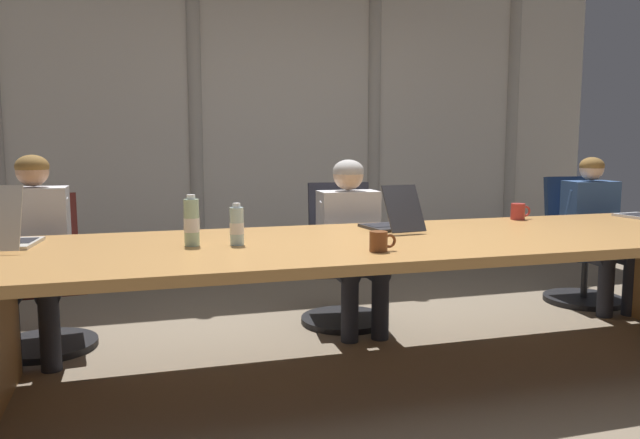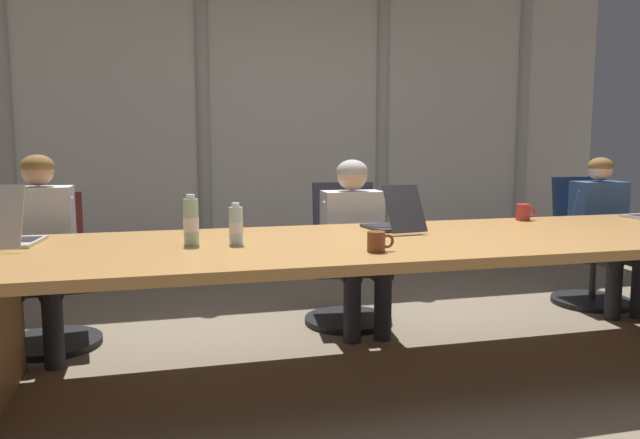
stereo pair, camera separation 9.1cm
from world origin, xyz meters
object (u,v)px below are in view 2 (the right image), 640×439
object	(u,v)px
person_left_mid	(355,233)
water_bottle_primary	(191,222)
coffee_mug_near	(377,242)
laptop_left_end	(9,234)
water_bottle_secondary	(236,226)
office_chair_center	(590,257)
person_center	(605,225)
laptop_left_mid	(392,221)
person_left_end	(39,244)
office_chair_left_end	(49,290)
office_chair_left_mid	(347,271)
coffee_mug_far	(524,212)

from	to	relation	value
person_left_mid	water_bottle_primary	size ratio (longest dim) A/B	4.45
person_left_mid	coffee_mug_near	world-z (taller)	person_left_mid
laptop_left_end	water_bottle_secondary	bearing A→B (deg)	-95.26
office_chair_center	person_center	bearing A→B (deg)	-2.69
laptop_left_mid	office_chair_center	world-z (taller)	laptop_left_mid
office_chair_center	person_left_end	distance (m)	3.90
water_bottle_primary	water_bottle_secondary	distance (m)	0.22
office_chair_left_end	office_chair_center	size ratio (longest dim) A/B	0.96
person_center	coffee_mug_near	bearing A→B (deg)	-56.61
laptop_left_mid	coffee_mug_near	bearing A→B (deg)	146.84
laptop_left_end	office_chair_center	world-z (taller)	laptop_left_end
office_chair_left_end	person_left_end	world-z (taller)	person_left_end
laptop_left_mid	office_chair_left_mid	xyz separation A→B (m)	(-0.04, 0.72, -0.44)
person_left_end	person_left_mid	world-z (taller)	person_left_end
laptop_left_end	office_chair_left_mid	size ratio (longest dim) A/B	0.50
office_chair_left_mid	office_chair_center	distance (m)	1.96
office_chair_left_mid	water_bottle_secondary	distance (m)	1.40
person_center	office_chair_left_mid	bearing A→B (deg)	-89.38
laptop_left_end	water_bottle_secondary	distance (m)	1.10
office_chair_left_end	office_chair_left_mid	bearing A→B (deg)	83.48
office_chair_left_mid	office_chair_center	xyz separation A→B (m)	(1.96, 0.00, 0.00)
office_chair_left_mid	office_chair_center	world-z (taller)	office_chair_center
person_left_end	person_center	xyz separation A→B (m)	(3.87, -0.00, -0.03)
laptop_left_end	person_left_end	xyz separation A→B (m)	(0.03, 0.58, -0.14)
laptop_left_end	person_left_end	size ratio (longest dim) A/B	0.41
laptop_left_end	office_chair_left_mid	bearing A→B (deg)	-62.33
person_left_mid	water_bottle_secondary	xyz separation A→B (m)	(-0.89, -0.82, 0.19)
laptop_left_end	person_center	distance (m)	3.95
laptop_left_end	person_left_end	distance (m)	0.60
laptop_left_mid	coffee_mug_near	size ratio (longest dim) A/B	3.46
laptop_left_end	water_bottle_primary	world-z (taller)	laptop_left_end
laptop_left_end	office_chair_left_mid	xyz separation A→B (m)	(1.96, 0.74, -0.44)
person_left_mid	office_chair_left_mid	bearing A→B (deg)	-177.66
person_left_mid	water_bottle_primary	distance (m)	1.36
office_chair_left_end	person_center	distance (m)	3.87
person_left_mid	person_center	xyz separation A→B (m)	(1.94, -0.01, -0.02)
office_chair_center	coffee_mug_far	distance (m)	1.13
coffee_mug_near	person_left_end	bearing A→B (deg)	144.40
coffee_mug_near	laptop_left_end	bearing A→B (deg)	160.31
office_chair_left_end	coffee_mug_far	xyz separation A→B (m)	(2.96, -0.49, 0.45)
coffee_mug_far	laptop_left_end	bearing A→B (deg)	-175.36
person_left_mid	coffee_mug_far	xyz separation A→B (m)	(1.04, -0.34, 0.14)
person_left_mid	water_bottle_secondary	world-z (taller)	person_left_mid
coffee_mug_near	coffee_mug_far	size ratio (longest dim) A/B	0.93
office_chair_left_mid	office_chair_center	size ratio (longest dim) A/B	0.99
person_left_end	coffee_mug_far	xyz separation A→B (m)	(2.97, -0.34, 0.13)
laptop_left_end	person_left_mid	xyz separation A→B (m)	(1.96, 0.58, -0.15)
office_chair_center	person_center	size ratio (longest dim) A/B	0.86
coffee_mug_near	office_chair_left_end	bearing A→B (deg)	140.75
office_chair_left_end	coffee_mug_far	world-z (taller)	office_chair_left_end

